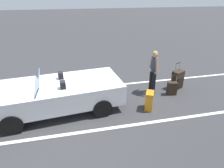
# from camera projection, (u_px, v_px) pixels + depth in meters

# --- Properties ---
(ground_plane) EXTENTS (80.00, 80.00, 0.00)m
(ground_plane) POSITION_uv_depth(u_px,v_px,m) (59.00, 109.00, 6.36)
(ground_plane) COLOR #333335
(lot_line_near) EXTENTS (18.00, 0.12, 0.01)m
(lot_line_near) POSITION_uv_depth(u_px,v_px,m) (60.00, 90.00, 7.56)
(lot_line_near) COLOR silver
(lot_line_near) RESTS_ON ground_plane
(lot_line_mid) EXTENTS (18.00, 0.12, 0.01)m
(lot_line_mid) POSITION_uv_depth(u_px,v_px,m) (58.00, 136.00, 5.19)
(lot_line_mid) COLOR silver
(lot_line_mid) RESTS_ON ground_plane
(convertible_car) EXTENTS (4.30, 2.18, 1.24)m
(convertible_car) POSITION_uv_depth(u_px,v_px,m) (50.00, 95.00, 6.04)
(convertible_car) COLOR silver
(convertible_car) RESTS_ON ground_plane
(suitcase_large_black) EXTENTS (0.55, 0.46, 1.06)m
(suitcase_large_black) POSITION_uv_depth(u_px,v_px,m) (177.00, 80.00, 7.58)
(suitcase_large_black) COLOR #2D2319
(suitcase_large_black) RESTS_ON ground_plane
(suitcase_medium_bright) EXTENTS (0.40, 0.47, 0.62)m
(suitcase_medium_bright) POSITION_uv_depth(u_px,v_px,m) (149.00, 101.00, 6.26)
(suitcase_medium_bright) COLOR orange
(suitcase_medium_bright) RESTS_ON ground_plane
(suitcase_small_carryon) EXTENTS (0.37, 0.26, 0.83)m
(suitcase_small_carryon) POSITION_uv_depth(u_px,v_px,m) (172.00, 88.00, 7.17)
(suitcase_small_carryon) COLOR #2D2319
(suitcase_small_carryon) RESTS_ON ground_plane
(traveler_person) EXTENTS (0.24, 0.61, 1.65)m
(traveler_person) POSITION_uv_depth(u_px,v_px,m) (154.00, 70.00, 7.02)
(traveler_person) COLOR black
(traveler_person) RESTS_ON ground_plane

